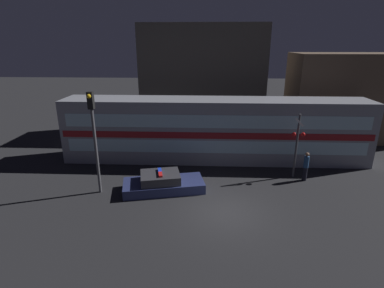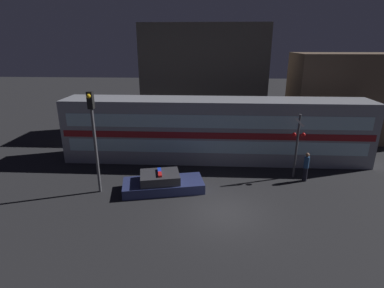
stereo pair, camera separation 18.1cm
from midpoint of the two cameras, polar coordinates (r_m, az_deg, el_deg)
name	(u,v)px [view 1 (the left image)]	position (r m, az deg, el deg)	size (l,w,h in m)	color
ground_plane	(224,212)	(15.65, 5.74, -12.73)	(120.00, 120.00, 0.00)	black
train	(215,130)	(21.49, 4.14, 2.69)	(21.34, 2.85, 4.44)	gray
police_car	(163,183)	(17.52, -5.89, -7.48)	(4.89, 2.83, 1.19)	navy
pedestrian	(306,166)	(19.67, 20.61, -3.98)	(0.31, 0.31, 1.84)	black
crossing_signal_near	(297,142)	(19.52, 19.13, 0.34)	(0.81, 0.34, 4.08)	#4C4C51
traffic_light_corner	(94,131)	(16.91, -18.48, 2.44)	(0.30, 0.46, 5.75)	#4C4C51
building_left	(203,79)	(28.73, 1.83, 12.21)	(11.22, 4.57, 9.74)	#47423D
building_center	(349,97)	(29.64, 27.64, 7.94)	(10.10, 4.77, 7.32)	brown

